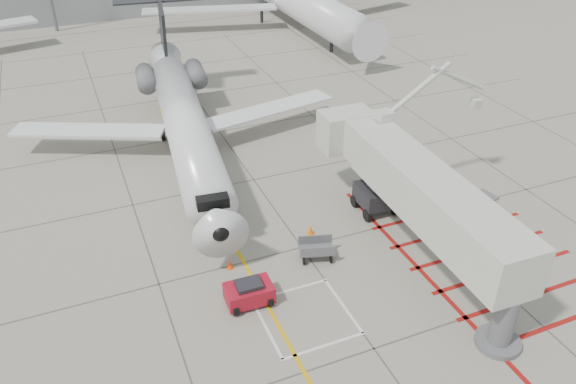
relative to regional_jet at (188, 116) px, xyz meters
name	(u,v)px	position (x,y,z in m)	size (l,w,h in m)	color
ground_plane	(334,292)	(3.42, -14.73, -4.10)	(260.00, 260.00, 0.00)	#9C9586
regional_jet	(188,116)	(0.00, 0.00, 0.00)	(24.79, 31.26, 8.19)	white
jet_bridge	(433,209)	(8.88, -14.58, -0.56)	(8.37, 17.66, 7.06)	silver
pushback_tug	(249,292)	(-0.74, -13.78, -3.43)	(2.29, 1.43, 1.34)	#A61022
baggage_cart	(316,249)	(3.76, -11.89, -3.51)	(1.86, 1.18, 1.18)	#58585D
ground_power_unit	(476,210)	(13.91, -12.40, -3.26)	(2.11, 1.23, 1.67)	silver
cone_nose	(230,264)	(-0.82, -10.88, -3.85)	(0.36, 0.36, 0.50)	#FE460D
cone_side	(310,230)	(4.39, -9.75, -3.82)	(0.40, 0.40, 0.56)	orange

